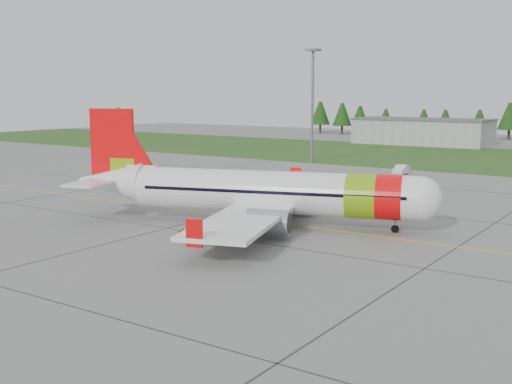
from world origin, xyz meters
The scene contains 7 objects.
ground centered at (0.00, 0.00, 0.00)m, with size 320.00×320.00×0.00m, color gray.
aircraft centered at (-8.27, 6.54, 3.20)m, with size 35.47×33.59×11.09m.
follow_me_car centered at (-8.74, -2.70, 1.96)m, with size 1.58×1.34×3.92m, color #F0B00D.
service_van centered at (-11.86, 50.52, 2.34)m, with size 1.63×1.54×4.68m, color white.
taxi_guideline centered at (0.00, 8.00, 0.01)m, with size 120.00×0.25×0.02m, color gold.
hangar_west centered at (-30.00, 110.00, 3.00)m, with size 32.00×14.00×6.00m, color #A8A8A3.
floodlight_mast centered at (-32.00, 58.00, 10.00)m, with size 0.50×0.50×20.00m, color slate.
Camera 1 is at (25.32, -44.25, 12.68)m, focal length 45.00 mm.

